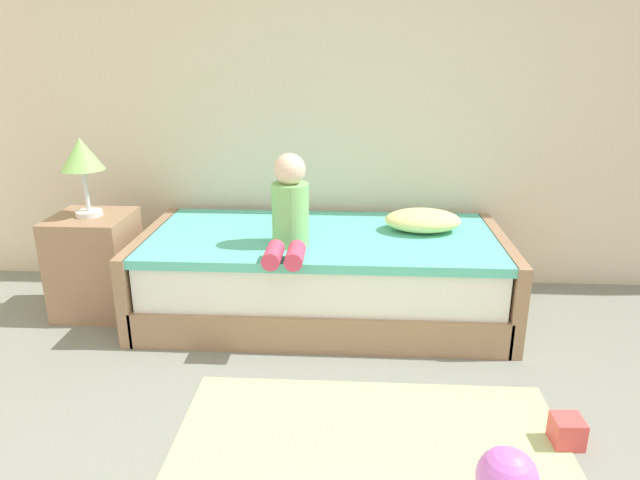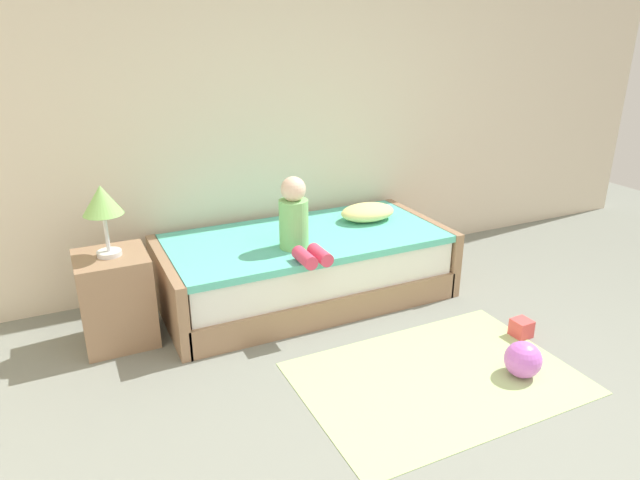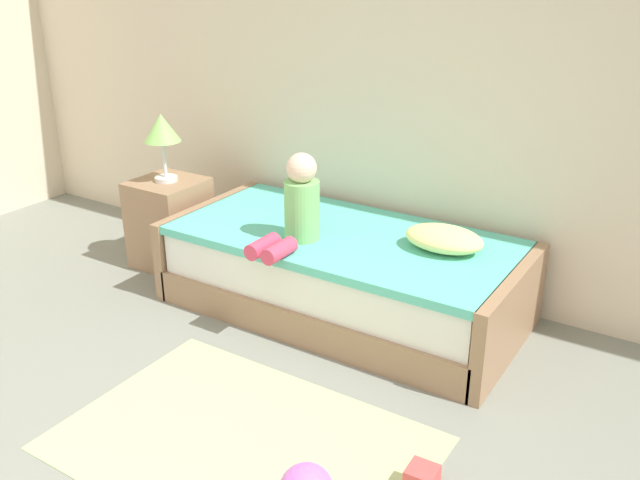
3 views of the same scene
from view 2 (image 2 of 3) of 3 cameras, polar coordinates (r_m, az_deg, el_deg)
The scene contains 10 objects.
ground_plane at distance 3.13m, azimuth 20.85°, elevation -19.19°, with size 9.20×9.20×0.00m, color gray.
wall_rear at distance 4.58m, azimuth -0.94°, elevation 14.76°, with size 7.20×0.10×2.90m, color beige.
bed at distance 4.23m, azimuth -1.47°, elevation -2.74°, with size 2.11×1.00×0.50m.
nightstand at distance 3.88m, azimuth -19.82°, elevation -5.56°, with size 0.44×0.44×0.60m, color #997556.
table_lamp at distance 3.65m, azimuth -21.05°, elevation 3.43°, with size 0.24×0.24×0.45m.
child_figure at distance 3.81m, azimuth -2.37°, elevation 1.89°, with size 0.20×0.51×0.50m.
pillow at distance 4.45m, azimuth 4.80°, elevation 2.81°, with size 0.44×0.30×0.13m, color #F2E58C.
toy_ball at distance 3.59m, azimuth 19.73°, elevation -11.24°, with size 0.22×0.22×0.22m, color #CC66D8.
area_rug at distance 3.49m, azimuth 11.71°, elevation -13.41°, with size 1.60×1.10×0.01m, color #B2D189.
toy_block at distance 4.03m, azimuth 19.58°, elevation -8.34°, with size 0.12×0.12×0.12m, color #E54C4C.
Camera 2 is at (-1.91, -1.53, 1.96)m, focal length 31.84 mm.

